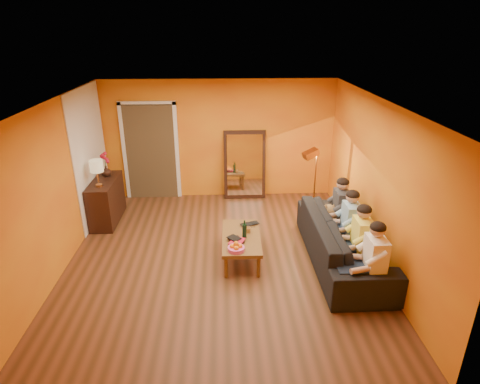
{
  "coord_description": "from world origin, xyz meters",
  "views": [
    {
      "loc": [
        0.06,
        -5.77,
        3.63
      ],
      "look_at": [
        0.35,
        0.5,
        1.0
      ],
      "focal_mm": 30.0,
      "sensor_mm": 36.0,
      "label": 1
    }
  ],
  "objects_px": {
    "sideboard": "(106,201)",
    "table_lamp": "(97,173)",
    "vase": "(106,171)",
    "laptop": "(251,225)",
    "mirror_frame": "(245,165)",
    "person_mid_right": "(350,225)",
    "floor_lamp": "(315,186)",
    "person_far_left": "(374,262)",
    "person_far_right": "(341,211)",
    "wine_bottle": "(244,229)",
    "person_mid_left": "(361,242)",
    "coffee_table": "(241,247)",
    "tumbler": "(248,230)",
    "sofa": "(343,241)",
    "dog": "(332,225)"
  },
  "relations": [
    {
      "from": "person_mid_left",
      "to": "person_far_right",
      "type": "distance_m",
      "value": 1.1
    },
    {
      "from": "floor_lamp",
      "to": "person_mid_left",
      "type": "height_order",
      "value": "floor_lamp"
    },
    {
      "from": "person_mid_left",
      "to": "vase",
      "type": "relative_size",
      "value": 5.96
    },
    {
      "from": "person_mid_right",
      "to": "laptop",
      "type": "xyz_separation_m",
      "value": [
        -1.6,
        0.41,
        -0.18
      ]
    },
    {
      "from": "person_mid_right",
      "to": "person_mid_left",
      "type": "bearing_deg",
      "value": -90.0
    },
    {
      "from": "table_lamp",
      "to": "person_far_left",
      "type": "xyz_separation_m",
      "value": [
        4.37,
        -2.4,
        -0.49
      ]
    },
    {
      "from": "mirror_frame",
      "to": "tumbler",
      "type": "relative_size",
      "value": 15.58
    },
    {
      "from": "dog",
      "to": "vase",
      "type": "distance_m",
      "value": 4.46
    },
    {
      "from": "table_lamp",
      "to": "person_mid_right",
      "type": "relative_size",
      "value": 0.42
    },
    {
      "from": "person_mid_left",
      "to": "person_far_left",
      "type": "bearing_deg",
      "value": -90.0
    },
    {
      "from": "sideboard",
      "to": "floor_lamp",
      "type": "relative_size",
      "value": 0.82
    },
    {
      "from": "person_far_left",
      "to": "laptop",
      "type": "bearing_deg",
      "value": 136.78
    },
    {
      "from": "table_lamp",
      "to": "person_far_left",
      "type": "bearing_deg",
      "value": -28.76
    },
    {
      "from": "person_mid_right",
      "to": "laptop",
      "type": "distance_m",
      "value": 1.66
    },
    {
      "from": "table_lamp",
      "to": "floor_lamp",
      "type": "distance_m",
      "value": 4.11
    },
    {
      "from": "sideboard",
      "to": "tumbler",
      "type": "relative_size",
      "value": 12.09
    },
    {
      "from": "floor_lamp",
      "to": "laptop",
      "type": "relative_size",
      "value": 4.38
    },
    {
      "from": "wine_bottle",
      "to": "laptop",
      "type": "xyz_separation_m",
      "value": [
        0.13,
        0.4,
        -0.14
      ]
    },
    {
      "from": "vase",
      "to": "laptop",
      "type": "bearing_deg",
      "value": -27.53
    },
    {
      "from": "person_far_right",
      "to": "tumbler",
      "type": "relative_size",
      "value": 12.5
    },
    {
      "from": "person_mid_right",
      "to": "laptop",
      "type": "height_order",
      "value": "person_mid_right"
    },
    {
      "from": "mirror_frame",
      "to": "person_far_right",
      "type": "bearing_deg",
      "value": -53.41
    },
    {
      "from": "tumbler",
      "to": "person_mid_right",
      "type": "bearing_deg",
      "value": -6.05
    },
    {
      "from": "dog",
      "to": "person_far_left",
      "type": "xyz_separation_m",
      "value": [
        0.16,
        -1.57,
        0.24
      ]
    },
    {
      "from": "floor_lamp",
      "to": "laptop",
      "type": "distance_m",
      "value": 1.71
    },
    {
      "from": "coffee_table",
      "to": "wine_bottle",
      "type": "relative_size",
      "value": 3.94
    },
    {
      "from": "person_mid_right",
      "to": "laptop",
      "type": "relative_size",
      "value": 3.71
    },
    {
      "from": "coffee_table",
      "to": "tumbler",
      "type": "bearing_deg",
      "value": 45.93
    },
    {
      "from": "mirror_frame",
      "to": "person_far_right",
      "type": "height_order",
      "value": "mirror_frame"
    },
    {
      "from": "mirror_frame",
      "to": "floor_lamp",
      "type": "relative_size",
      "value": 1.06
    },
    {
      "from": "table_lamp",
      "to": "sofa",
      "type": "distance_m",
      "value": 4.52
    },
    {
      "from": "coffee_table",
      "to": "person_far_right",
      "type": "xyz_separation_m",
      "value": [
        1.78,
        0.49,
        0.4
      ]
    },
    {
      "from": "sofa",
      "to": "tumbler",
      "type": "xyz_separation_m",
      "value": [
        -1.53,
        0.28,
        0.08
      ]
    },
    {
      "from": "coffee_table",
      "to": "laptop",
      "type": "relative_size",
      "value": 3.71
    },
    {
      "from": "mirror_frame",
      "to": "wine_bottle",
      "type": "xyz_separation_m",
      "value": [
        -0.15,
        -2.67,
        -0.18
      ]
    },
    {
      "from": "floor_lamp",
      "to": "wine_bottle",
      "type": "relative_size",
      "value": 4.65
    },
    {
      "from": "sideboard",
      "to": "person_mid_right",
      "type": "height_order",
      "value": "person_mid_right"
    },
    {
      "from": "sideboard",
      "to": "floor_lamp",
      "type": "xyz_separation_m",
      "value": [
        4.09,
        -0.15,
        0.29
      ]
    },
    {
      "from": "sofa",
      "to": "person_far_right",
      "type": "relative_size",
      "value": 2.15
    },
    {
      "from": "table_lamp",
      "to": "laptop",
      "type": "xyz_separation_m",
      "value": [
        2.77,
        -0.89,
        -0.67
      ]
    },
    {
      "from": "person_mid_right",
      "to": "person_far_right",
      "type": "bearing_deg",
      "value": 90.0
    },
    {
      "from": "sideboard",
      "to": "table_lamp",
      "type": "bearing_deg",
      "value": -90.0
    },
    {
      "from": "tumbler",
      "to": "vase",
      "type": "bearing_deg",
      "value": 148.3
    },
    {
      "from": "person_mid_right",
      "to": "wine_bottle",
      "type": "xyz_separation_m",
      "value": [
        -1.73,
        0.01,
        -0.03
      ]
    },
    {
      "from": "wine_bottle",
      "to": "vase",
      "type": "bearing_deg",
      "value": 145.07
    },
    {
      "from": "sideboard",
      "to": "person_far_left",
      "type": "xyz_separation_m",
      "value": [
        4.37,
        -2.7,
        0.18
      ]
    },
    {
      "from": "mirror_frame",
      "to": "laptop",
      "type": "bearing_deg",
      "value": -90.57
    },
    {
      "from": "sideboard",
      "to": "tumbler",
      "type": "xyz_separation_m",
      "value": [
        2.71,
        -1.42,
        0.04
      ]
    },
    {
      "from": "table_lamp",
      "to": "laptop",
      "type": "distance_m",
      "value": 2.98
    },
    {
      "from": "table_lamp",
      "to": "tumbler",
      "type": "distance_m",
      "value": 3.0
    }
  ]
}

